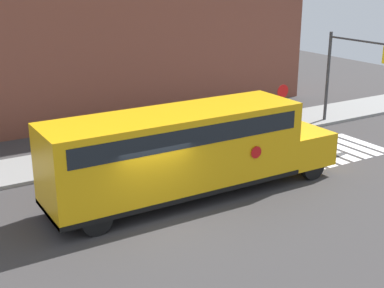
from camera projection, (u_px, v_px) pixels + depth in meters
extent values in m
plane|color=#3A3838|center=(154.00, 218.00, 17.59)|extent=(60.00, 60.00, 0.00)
cube|color=gray|center=(84.00, 159.00, 22.85)|extent=(44.00, 3.00, 0.15)
cube|color=white|center=(295.00, 159.00, 23.10)|extent=(0.50, 3.20, 0.01)
cube|color=white|center=(308.00, 156.00, 23.44)|extent=(0.50, 3.20, 0.01)
cube|color=white|center=(319.00, 153.00, 23.78)|extent=(0.50, 3.20, 0.01)
cube|color=white|center=(331.00, 150.00, 24.13)|extent=(0.50, 3.20, 0.01)
cube|color=white|center=(342.00, 148.00, 24.47)|extent=(0.50, 3.20, 0.01)
cube|color=white|center=(353.00, 145.00, 24.82)|extent=(0.50, 3.20, 0.01)
cube|color=white|center=(363.00, 143.00, 25.16)|extent=(0.50, 3.20, 0.01)
cube|color=#EAA80F|center=(175.00, 151.00, 18.51)|extent=(9.22, 2.50, 2.74)
cube|color=#EAA80F|center=(296.00, 144.00, 21.48)|extent=(1.96, 2.50, 1.28)
cube|color=black|center=(176.00, 185.00, 18.91)|extent=(9.22, 2.54, 0.16)
cube|color=black|center=(175.00, 128.00, 18.25)|extent=(8.49, 2.53, 0.64)
cylinder|color=red|center=(256.00, 152.00, 18.75)|extent=(0.44, 0.02, 0.44)
cylinder|color=black|center=(276.00, 151.00, 22.50)|extent=(1.00, 0.30, 1.00)
cylinder|color=black|center=(312.00, 167.00, 20.74)|extent=(1.00, 0.30, 1.00)
cylinder|color=black|center=(73.00, 195.00, 18.12)|extent=(1.00, 0.30, 1.00)
cylinder|color=black|center=(96.00, 220.00, 16.37)|extent=(1.00, 0.30, 1.00)
cylinder|color=#38383A|center=(281.00, 112.00, 26.38)|extent=(0.07, 0.07, 2.17)
cylinder|color=red|center=(283.00, 91.00, 26.01)|extent=(0.67, 0.03, 0.67)
cylinder|color=#38383A|center=(328.00, 78.00, 27.85)|extent=(0.16, 0.16, 4.77)
cylinder|color=#38383A|center=(359.00, 41.00, 25.68)|extent=(0.10, 3.67, 0.10)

